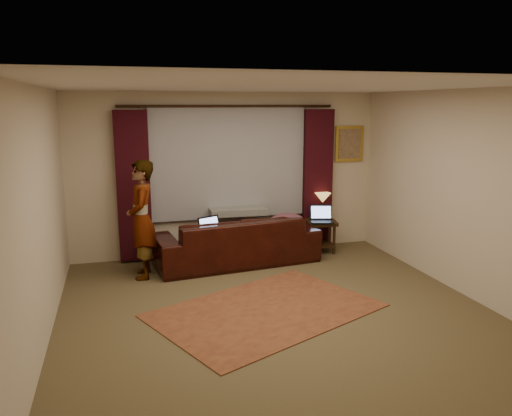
# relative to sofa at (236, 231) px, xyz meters

# --- Properties ---
(floor) EXTENTS (5.00, 5.00, 0.01)m
(floor) POSITION_rel_sofa_xyz_m (0.02, -1.91, -0.51)
(floor) COLOR brown
(floor) RESTS_ON ground
(ceiling) EXTENTS (5.00, 5.00, 0.02)m
(ceiling) POSITION_rel_sofa_xyz_m (0.02, -1.91, 2.10)
(ceiling) COLOR silver
(ceiling) RESTS_ON ground
(wall_back) EXTENTS (5.00, 0.02, 2.60)m
(wall_back) POSITION_rel_sofa_xyz_m (0.02, 0.59, 0.80)
(wall_back) COLOR beige
(wall_back) RESTS_ON ground
(wall_front) EXTENTS (5.00, 0.02, 2.60)m
(wall_front) POSITION_rel_sofa_xyz_m (0.02, -4.41, 0.80)
(wall_front) COLOR beige
(wall_front) RESTS_ON ground
(wall_left) EXTENTS (0.02, 5.00, 2.60)m
(wall_left) POSITION_rel_sofa_xyz_m (-2.48, -1.91, 0.80)
(wall_left) COLOR beige
(wall_left) RESTS_ON ground
(wall_right) EXTENTS (0.02, 5.00, 2.60)m
(wall_right) POSITION_rel_sofa_xyz_m (2.52, -1.91, 0.80)
(wall_right) COLOR beige
(wall_right) RESTS_ON ground
(sheer_curtain) EXTENTS (2.50, 0.05, 1.80)m
(sheer_curtain) POSITION_rel_sofa_xyz_m (0.02, 0.53, 1.00)
(sheer_curtain) COLOR #96969D
(sheer_curtain) RESTS_ON wall_back
(drape_left) EXTENTS (0.50, 0.14, 2.30)m
(drape_left) POSITION_rel_sofa_xyz_m (-1.48, 0.48, 0.68)
(drape_left) COLOR black
(drape_left) RESTS_ON floor
(drape_right) EXTENTS (0.50, 0.14, 2.30)m
(drape_right) POSITION_rel_sofa_xyz_m (1.52, 0.48, 0.68)
(drape_right) COLOR black
(drape_right) RESTS_ON floor
(curtain_rod) EXTENTS (0.04, 0.04, 3.40)m
(curtain_rod) POSITION_rel_sofa_xyz_m (0.02, 0.48, 1.88)
(curtain_rod) COLOR black
(curtain_rod) RESTS_ON wall_back
(picture_frame) EXTENTS (0.50, 0.04, 0.60)m
(picture_frame) POSITION_rel_sofa_xyz_m (2.12, 0.56, 1.25)
(picture_frame) COLOR #B59331
(picture_frame) RESTS_ON wall_back
(sofa) EXTENTS (2.58, 1.34, 1.00)m
(sofa) POSITION_rel_sofa_xyz_m (0.00, 0.00, 0.00)
(sofa) COLOR black
(sofa) RESTS_ON floor
(throw_blanket) EXTENTS (0.91, 0.40, 0.11)m
(throw_blanket) POSITION_rel_sofa_xyz_m (0.11, 0.34, 0.51)
(throw_blanket) COLOR gray
(throw_blanket) RESTS_ON sofa
(clothing_pile) EXTENTS (0.57, 0.45, 0.23)m
(clothing_pile) POSITION_rel_sofa_xyz_m (0.81, -0.02, 0.11)
(clothing_pile) COLOR brown
(clothing_pile) RESTS_ON sofa
(laptop_sofa) EXTENTS (0.51, 0.52, 0.27)m
(laptop_sofa) POSITION_rel_sofa_xyz_m (-0.37, -0.18, 0.13)
(laptop_sofa) COLOR black
(laptop_sofa) RESTS_ON sofa
(area_rug) EXTENTS (3.01, 2.58, 0.01)m
(area_rug) POSITION_rel_sofa_xyz_m (-0.09, -1.90, -0.49)
(area_rug) COLOR brown
(area_rug) RESTS_ON floor
(end_table) EXTENTS (0.53, 0.53, 0.54)m
(end_table) POSITION_rel_sofa_xyz_m (1.49, 0.20, -0.23)
(end_table) COLOR black
(end_table) RESTS_ON floor
(tiffany_lamp) EXTENTS (0.34, 0.34, 0.43)m
(tiffany_lamp) POSITION_rel_sofa_xyz_m (1.56, 0.33, 0.25)
(tiffany_lamp) COLOR olive
(tiffany_lamp) RESTS_ON end_table
(laptop_table) EXTENTS (0.45, 0.48, 0.26)m
(laptop_table) POSITION_rel_sofa_xyz_m (1.44, 0.06, 0.17)
(laptop_table) COLOR black
(laptop_table) RESTS_ON end_table
(person) EXTENTS (0.52, 0.52, 1.67)m
(person) POSITION_rel_sofa_xyz_m (-1.41, -0.27, 0.33)
(person) COLOR gray
(person) RESTS_ON floor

